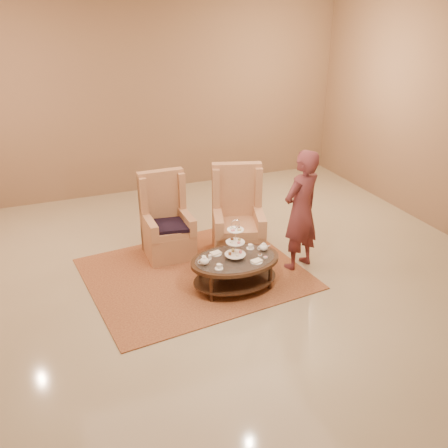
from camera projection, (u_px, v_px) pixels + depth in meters
name	position (u px, v px, depth m)	size (l,w,h in m)	color
ground	(221.00, 288.00, 6.62)	(8.00, 8.00, 0.00)	tan
ceiling	(221.00, 288.00, 6.62)	(8.00, 8.00, 0.02)	silver
wall_back	(142.00, 100.00, 9.26)	(8.00, 0.04, 3.50)	#926E4F
rug	(195.00, 273.00, 6.95)	(3.07, 2.65, 0.02)	#AA6D3C
tea_table	(235.00, 264.00, 6.49)	(1.19, 0.83, 0.99)	black
armchair_left	(167.00, 227.00, 7.35)	(0.67, 0.69, 1.24)	tan
armchair_right	(238.00, 225.00, 7.36)	(0.91, 0.93, 1.34)	tan
person	(301.00, 211.00, 6.80)	(0.73, 0.60, 1.72)	brown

